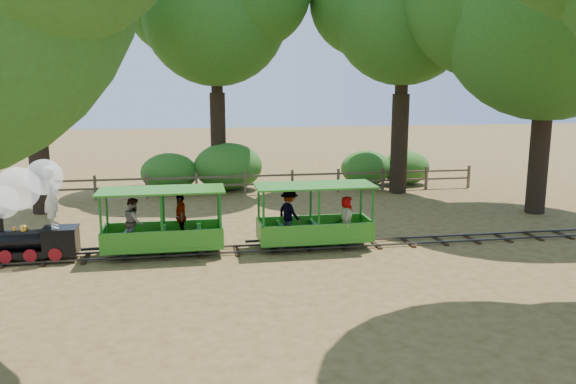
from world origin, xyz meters
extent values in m
plane|color=olive|center=(0.00, 0.00, 0.00)|extent=(90.00, 90.00, 0.00)
cube|color=#3F3D3A|center=(0.00, -0.30, 0.08)|extent=(22.00, 0.05, 0.05)
cube|color=#3F3D3A|center=(0.00, 0.30, 0.08)|extent=(22.00, 0.05, 0.05)
cube|color=#382314|center=(0.00, 0.00, 0.03)|extent=(0.12, 1.00, 0.05)
cube|color=#382314|center=(-5.00, 0.00, 0.03)|extent=(0.12, 1.00, 0.05)
cube|color=#382314|center=(5.00, 0.00, 0.03)|extent=(0.12, 1.00, 0.05)
cube|color=black|center=(-7.20, 0.00, 0.27)|extent=(2.04, 0.65, 0.17)
cylinder|color=black|center=(-7.52, 0.00, 0.61)|extent=(1.30, 0.52, 0.52)
cylinder|color=black|center=(-8.03, 0.00, 1.08)|extent=(0.15, 0.15, 0.41)
sphere|color=gold|center=(-7.48, 0.00, 0.89)|extent=(0.24, 0.24, 0.24)
cylinder|color=gold|center=(-7.71, 0.00, 0.91)|extent=(0.09, 0.09, 0.09)
cube|color=black|center=(-6.59, 0.00, 0.61)|extent=(0.84, 0.65, 0.51)
cube|color=black|center=(-6.59, 0.00, 0.88)|extent=(0.88, 0.71, 0.04)
cylinder|color=maroon|center=(-7.89, -0.33, 0.27)|extent=(0.33, 0.06, 0.33)
cylinder|color=maroon|center=(-7.89, 0.33, 0.27)|extent=(0.33, 0.06, 0.33)
cylinder|color=maroon|center=(-7.29, -0.33, 0.27)|extent=(0.33, 0.06, 0.33)
cylinder|color=maroon|center=(-7.29, 0.33, 0.27)|extent=(0.33, 0.06, 0.33)
cylinder|color=maroon|center=(-6.69, -0.33, 0.27)|extent=(0.33, 0.06, 0.33)
cylinder|color=maroon|center=(-6.69, 0.33, 0.27)|extent=(0.33, 0.06, 0.33)
sphere|color=white|center=(-7.94, 0.05, 1.60)|extent=(0.84, 0.84, 0.84)
sphere|color=white|center=(-7.57, 0.10, 1.93)|extent=(1.11, 1.11, 1.11)
sphere|color=white|center=(-6.92, 0.15, 2.21)|extent=(0.93, 0.93, 0.93)
imported|color=silver|center=(-6.73, -0.03, 1.72)|extent=(0.56, 0.69, 1.64)
cube|color=#2E801B|center=(-3.97, 0.00, 0.31)|extent=(3.17, 1.21, 0.09)
cube|color=#166119|center=(-3.97, 0.00, 0.19)|extent=(2.86, 0.47, 0.13)
cube|color=#2E801B|center=(-3.97, -0.57, 0.59)|extent=(3.17, 0.06, 0.47)
cube|color=#2E801B|center=(-3.97, 0.57, 0.59)|extent=(3.17, 0.06, 0.47)
cube|color=#2E801B|center=(-3.97, 0.00, 1.80)|extent=(3.31, 1.35, 0.05)
cylinder|color=#166119|center=(-5.48, -0.55, 1.05)|extent=(0.07, 0.07, 1.49)
cylinder|color=#166119|center=(-5.48, 0.55, 1.05)|extent=(0.07, 0.07, 1.49)
cylinder|color=#166119|center=(-2.45, -0.55, 1.05)|extent=(0.07, 0.07, 1.49)
cylinder|color=#166119|center=(-2.45, 0.55, 1.05)|extent=(0.07, 0.07, 1.49)
cube|color=#166119|center=(-4.92, 0.00, 0.54)|extent=(0.11, 1.03, 0.37)
cube|color=#166119|center=(-3.97, 0.00, 0.54)|extent=(0.11, 1.03, 0.37)
cube|color=#166119|center=(-3.01, 0.00, 0.54)|extent=(0.11, 1.03, 0.37)
cylinder|color=black|center=(-4.98, -0.32, 0.23)|extent=(0.26, 0.06, 0.26)
cylinder|color=black|center=(-4.98, 0.32, 0.23)|extent=(0.26, 0.06, 0.26)
cylinder|color=black|center=(-2.95, -0.32, 0.23)|extent=(0.26, 0.06, 0.26)
cylinder|color=black|center=(-2.95, 0.32, 0.23)|extent=(0.26, 0.06, 0.26)
imported|color=gray|center=(-4.70, -0.14, 1.00)|extent=(0.52, 0.65, 1.29)
imported|color=gray|center=(-3.49, 0.21, 1.00)|extent=(0.37, 0.78, 1.30)
cube|color=#2E801B|center=(0.20, 0.00, 0.31)|extent=(3.17, 1.21, 0.09)
cube|color=#166119|center=(0.20, 0.00, 0.19)|extent=(2.86, 0.47, 0.13)
cube|color=#2E801B|center=(0.20, -0.57, 0.59)|extent=(3.17, 0.06, 0.47)
cube|color=#2E801B|center=(0.20, 0.57, 0.59)|extent=(3.17, 0.06, 0.47)
cube|color=#2E801B|center=(0.20, 0.00, 1.80)|extent=(3.31, 1.35, 0.05)
cylinder|color=#166119|center=(-1.31, -0.55, 1.05)|extent=(0.07, 0.07, 1.49)
cylinder|color=#166119|center=(-1.31, 0.55, 1.05)|extent=(0.07, 0.07, 1.49)
cylinder|color=#166119|center=(1.71, -0.55, 1.05)|extent=(0.07, 0.07, 1.49)
cylinder|color=#166119|center=(1.71, 0.55, 1.05)|extent=(0.07, 0.07, 1.49)
cube|color=#166119|center=(-0.75, 0.00, 0.54)|extent=(0.11, 1.03, 0.37)
cube|color=#166119|center=(0.20, 0.00, 0.54)|extent=(0.11, 1.03, 0.37)
cube|color=#166119|center=(1.15, 0.00, 0.54)|extent=(0.11, 1.03, 0.37)
cylinder|color=black|center=(-0.81, -0.32, 0.23)|extent=(0.26, 0.06, 0.26)
cylinder|color=black|center=(-0.81, 0.32, 0.23)|extent=(0.26, 0.06, 0.26)
cylinder|color=black|center=(1.22, -0.32, 0.23)|extent=(0.26, 0.06, 0.26)
cylinder|color=black|center=(1.22, 0.32, 0.23)|extent=(0.26, 0.06, 0.26)
imported|color=gray|center=(-0.49, 0.20, 1.01)|extent=(0.84, 0.98, 1.31)
imported|color=gray|center=(1.04, -0.32, 0.94)|extent=(0.55, 0.67, 1.17)
cylinder|color=#2D2116|center=(-8.50, 6.00, 2.15)|extent=(0.70, 0.70, 4.30)
cylinder|color=#2D2116|center=(-8.50, 6.00, 5.53)|extent=(0.52, 0.53, 2.46)
cylinder|color=#2D2116|center=(-2.00, 9.50, 2.10)|extent=(0.66, 0.66, 4.20)
cylinder|color=#2D2116|center=(-2.00, 9.50, 5.40)|extent=(0.50, 0.50, 2.40)
sphere|color=#2E541A|center=(-2.00, 9.50, 7.52)|extent=(6.14, 6.14, 6.14)
cylinder|color=#2D2116|center=(5.50, 7.50, 2.08)|extent=(0.72, 0.72, 4.16)
cylinder|color=#2D2116|center=(5.50, 7.50, 5.35)|extent=(0.54, 0.54, 2.38)
sphere|color=#2E541A|center=(5.50, 7.50, 7.42)|extent=(5.86, 5.86, 5.86)
sphere|color=#2E541A|center=(4.18, 8.53, 8.01)|extent=(4.69, 4.69, 4.69)
cylinder|color=#2D2116|center=(9.00, 3.00, 1.88)|extent=(0.68, 0.68, 3.75)
cylinder|color=#2D2116|center=(9.00, 3.00, 4.83)|extent=(0.51, 0.51, 2.15)
sphere|color=#2E541A|center=(9.00, 3.00, 7.02)|extent=(7.44, 7.44, 7.44)
cube|color=brown|center=(-9.00, 8.00, 0.50)|extent=(0.10, 0.10, 1.00)
cube|color=brown|center=(-7.00, 8.00, 0.50)|extent=(0.10, 0.10, 1.00)
cube|color=brown|center=(-5.00, 8.00, 0.50)|extent=(0.10, 0.10, 1.00)
cube|color=brown|center=(-3.00, 8.00, 0.50)|extent=(0.10, 0.10, 1.00)
cube|color=brown|center=(-1.00, 8.00, 0.50)|extent=(0.10, 0.10, 1.00)
cube|color=brown|center=(1.00, 8.00, 0.50)|extent=(0.10, 0.10, 1.00)
cube|color=brown|center=(3.00, 8.00, 0.50)|extent=(0.10, 0.10, 1.00)
cube|color=brown|center=(5.00, 8.00, 0.50)|extent=(0.10, 0.10, 1.00)
cube|color=brown|center=(7.00, 8.00, 0.50)|extent=(0.10, 0.10, 1.00)
cube|color=brown|center=(9.00, 8.00, 0.50)|extent=(0.10, 0.10, 1.00)
cube|color=brown|center=(0.00, 8.00, 0.80)|extent=(18.00, 0.06, 0.08)
cube|color=brown|center=(0.00, 8.00, 0.45)|extent=(18.00, 0.06, 0.08)
ellipsoid|color=#2D6B1E|center=(-4.13, 9.30, 0.84)|extent=(2.42, 1.86, 1.67)
ellipsoid|color=#2D6B1E|center=(-1.61, 9.30, 1.03)|extent=(2.98, 2.29, 2.06)
ellipsoid|color=#2D6B1E|center=(4.64, 9.30, 0.80)|extent=(2.32, 1.79, 1.61)
ellipsoid|color=#2D6B1E|center=(6.53, 9.30, 0.78)|extent=(2.26, 1.74, 1.56)
camera|label=1|loc=(-3.12, -14.98, 4.57)|focal=35.00mm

